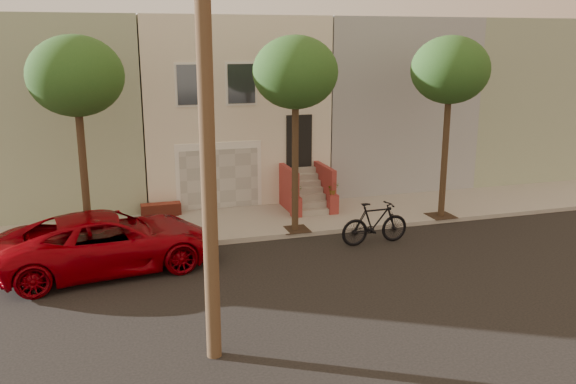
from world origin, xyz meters
name	(u,v)px	position (x,y,z in m)	size (l,w,h in m)	color
ground	(304,281)	(0.00, 0.00, 0.00)	(90.00, 90.00, 0.00)	black
sidewalk	(255,222)	(0.00, 5.35, 0.07)	(40.00, 3.70, 0.15)	#9B978D
house_row	(221,104)	(0.00, 11.19, 3.64)	(33.10, 11.70, 7.00)	silver
tree_left	(76,77)	(-5.50, 3.90, 5.26)	(2.70, 2.57, 6.30)	#2D2116
tree_mid	(295,74)	(1.00, 3.90, 5.26)	(2.70, 2.57, 6.30)	#2D2116
tree_right	(450,71)	(6.50, 3.90, 5.26)	(2.70, 2.57, 6.30)	#2D2116
pickup_truck	(109,241)	(-4.92, 2.39, 0.82)	(2.73, 5.92, 1.64)	#8E0009
motorcycle	(375,223)	(3.11, 2.22, 0.68)	(0.64, 2.27, 1.37)	black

